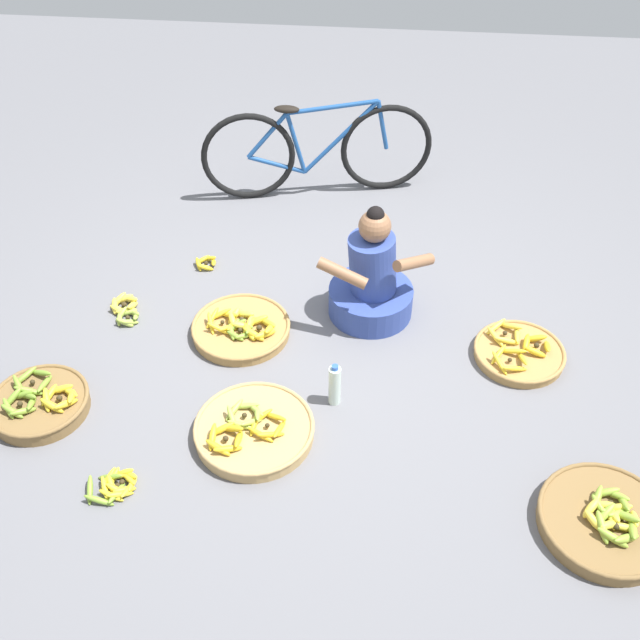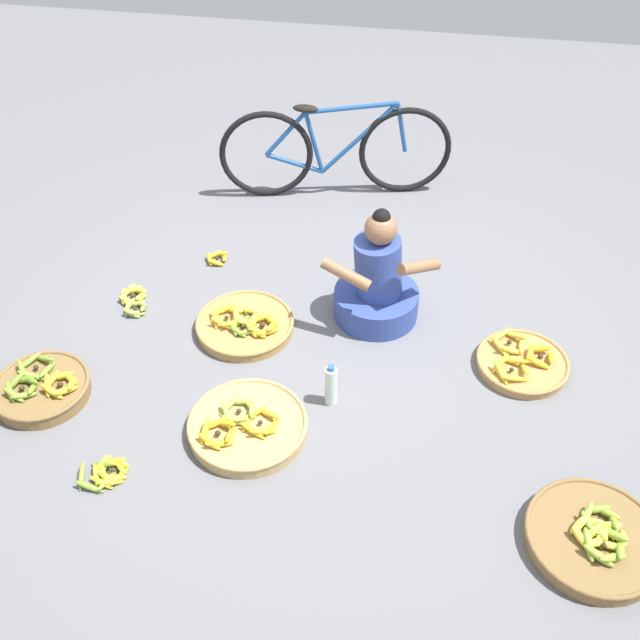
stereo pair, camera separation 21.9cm
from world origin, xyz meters
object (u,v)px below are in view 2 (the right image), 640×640
Objects in this scene: bicycle_leaning at (336,151)px; banana_basket_mid_right at (245,324)px; banana_basket_front_left at (247,426)px; banana_basket_near_bicycle at (594,538)px; loose_bananas_front_right at (217,258)px; banana_basket_mid_left at (522,362)px; loose_bananas_near_vendor at (133,300)px; banana_basket_back_right at (42,388)px; water_bottle at (331,386)px; vendor_woman_front at (377,284)px; loose_bananas_back_center at (107,473)px.

bicycle_leaning reaches higher than banana_basket_mid_right.
banana_basket_near_bicycle is at bearing -12.40° from banana_basket_front_left.
loose_bananas_front_right is at bearing 111.62° from banana_basket_front_left.
banana_basket_mid_left reaches higher than loose_bananas_near_vendor.
bicycle_leaning is 1.22m from loose_bananas_front_right.
banana_basket_back_right is at bearing -114.65° from loose_bananas_front_right.
water_bottle is at bearing 7.90° from banana_basket_back_right.
banana_basket_mid_right is 1.65m from banana_basket_mid_left.
banana_basket_near_bicycle is (1.18, -1.43, -0.19)m from vendor_woman_front.
bicycle_leaning is 9.97× the size of loose_bananas_front_right.
loose_bananas_front_right is at bearing 162.09° from vendor_woman_front.
vendor_woman_front is at bearing -17.91° from loose_bananas_front_right.
banana_basket_near_bicycle is at bearing -25.29° from loose_bananas_near_vendor.
loose_bananas_back_center is (-0.71, -2.79, -0.33)m from bicycle_leaning.
water_bottle is (1.36, -0.61, 0.10)m from loose_bananas_near_vendor.
loose_bananas_front_right is (-2.00, 0.68, -0.01)m from banana_basket_mid_left.
banana_basket_front_left is 3.80× the size of loose_bananas_front_right.
banana_basket_mid_left is at bearing -50.80° from bicycle_leaning.
bicycle_leaning is 3.12× the size of banana_basket_back_right.
banana_basket_back_right is at bearing -165.60° from banana_basket_mid_left.
banana_basket_near_bicycle is 1.00× the size of banana_basket_front_left.
banana_basket_back_right is 1.01× the size of banana_basket_mid_left.
banana_basket_back_right is at bearing -150.40° from vendor_woman_front.
banana_basket_back_right is 1.78× the size of loose_bananas_near_vendor.
banana_basket_mid_right is 1.12× the size of banana_basket_mid_left.
bicycle_leaning is at bearing 129.20° from banana_basket_mid_left.
banana_basket_front_left is at bearing -144.98° from water_bottle.
water_bottle is at bearing 35.02° from banana_basket_front_left.
banana_basket_near_bicycle is at bearing -38.00° from loose_bananas_front_right.
banana_basket_near_bicycle and banana_basket_back_right have the same top height.
bicycle_leaning is at bearing 79.61° from banana_basket_mid_right.
banana_basket_mid_right is (-0.30, -1.62, -0.31)m from bicycle_leaning.
water_bottle reaches higher than loose_bananas_front_right.
loose_bananas_back_center is 0.93× the size of water_bottle.
loose_bananas_back_center is (-2.36, -0.02, -0.02)m from banana_basket_near_bicycle.
bicycle_leaning reaches higher than banana_basket_back_right.
loose_bananas_back_center reaches higher than loose_bananas_front_right.
banana_basket_mid_right is 2.26m from banana_basket_near_bicycle.
banana_basket_near_bicycle is at bearing -26.44° from water_bottle.
banana_basket_back_right is 3.20× the size of loose_bananas_front_right.
banana_basket_near_bicycle reaches higher than loose_bananas_front_right.
banana_basket_back_right is 2.71m from banana_basket_mid_left.
banana_basket_mid_left is (1.65, -0.04, -0.01)m from banana_basket_mid_right.
water_bottle is at bearing -101.62° from vendor_woman_front.
loose_bananas_front_right is (-0.36, 0.64, -0.02)m from banana_basket_mid_right.
banana_basket_near_bicycle is at bearing 0.46° from loose_bananas_back_center.
banana_basket_mid_right reaches higher than loose_bananas_back_center.
water_bottle is (0.40, 0.28, 0.08)m from banana_basket_front_left.
loose_bananas_near_vendor is at bearing 137.08° from banana_basket_front_left.
bicycle_leaning is 1.86m from loose_bananas_near_vendor.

